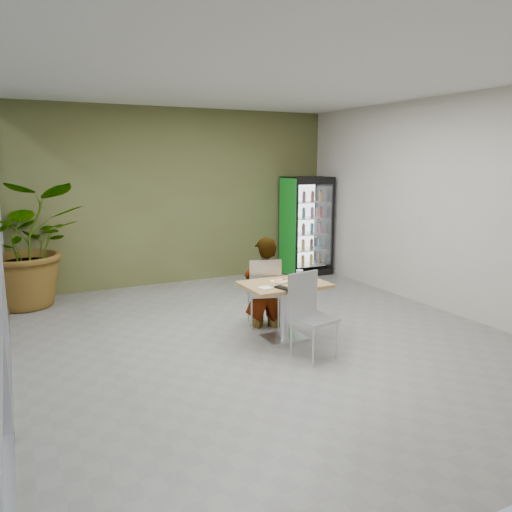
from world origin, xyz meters
The scene contains 12 objects.
ground centered at (0.00, 0.00, 0.00)m, with size 7.00×7.00×0.00m, color slate.
room_envelope centered at (0.00, 0.00, 1.60)m, with size 6.00×7.00×3.20m, color beige, non-canonical shape.
dining_table centered at (0.18, -0.10, 0.54)m, with size 1.04×0.73×0.75m.
chair_far centered at (0.18, 0.45, 0.57)m, with size 0.54×0.55×0.97m.
chair_near centered at (0.18, -0.66, 0.58)m, with size 0.51×0.51×0.99m.
seated_woman centered at (0.21, 0.50, 0.48)m, with size 0.57×0.37×1.55m, color black.
pizza_plate centered at (0.15, -0.01, 0.77)m, with size 0.29×0.22×0.03m.
soda_cup centered at (0.38, -0.13, 0.82)m, with size 0.08×0.08×0.15m.
napkin_stack centered at (-0.17, -0.25, 0.76)m, with size 0.14×0.14×0.02m, color white.
cafeteria_tray centered at (0.18, -0.35, 0.76)m, with size 0.41×0.30×0.02m, color black.
beverage_fridge centered at (2.48, 3.05, 0.97)m, with size 0.91×0.70×1.94m.
potted_plant centered at (-2.64, 3.02, 0.98)m, with size 1.76×1.52×1.96m, color #2D6F2C.
Camera 1 is at (-2.85, -5.38, 2.27)m, focal length 35.00 mm.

